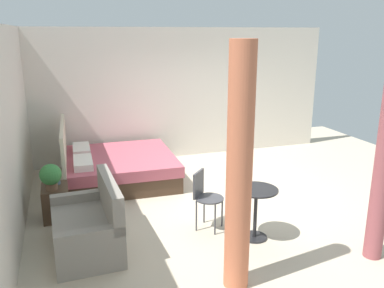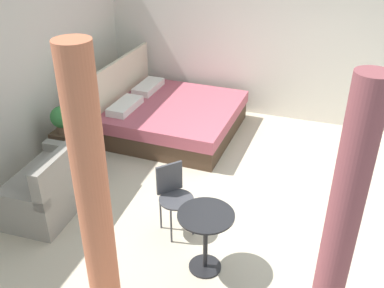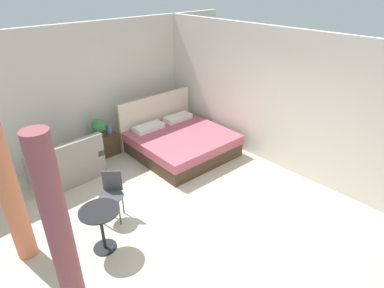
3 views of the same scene
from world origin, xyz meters
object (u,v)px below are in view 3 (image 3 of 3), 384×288
(couch, at_px, (67,166))
(bed, at_px, (180,141))
(potted_plant, at_px, (99,126))
(vase, at_px, (109,129))
(cafe_chair_near_window, at_px, (112,191))
(nightstand, at_px, (106,144))
(balcony_table, at_px, (101,223))

(couch, bearing_deg, bed, -15.88)
(potted_plant, distance_m, vase, 0.25)
(potted_plant, xyz_separation_m, cafe_chair_near_window, (-0.92, -2.10, -0.20))
(cafe_chair_near_window, bearing_deg, vase, 60.75)
(nightstand, relative_size, vase, 2.37)
(nightstand, bearing_deg, couch, -159.26)
(couch, bearing_deg, potted_plant, 24.23)
(potted_plant, relative_size, vase, 1.74)
(vase, bearing_deg, balcony_table, -122.50)
(bed, relative_size, cafe_chair_near_window, 2.44)
(cafe_chair_near_window, bearing_deg, bed, 22.12)
(couch, xyz_separation_m, nightstand, (1.11, 0.42, -0.05))
(couch, distance_m, cafe_chair_near_window, 1.66)
(balcony_table, xyz_separation_m, cafe_chair_near_window, (0.51, 0.56, 0.03))
(vase, distance_m, cafe_chair_near_window, 2.34)
(couch, relative_size, balcony_table, 1.88)
(potted_plant, relative_size, cafe_chair_near_window, 0.46)
(vase, bearing_deg, bed, -42.30)
(couch, distance_m, nightstand, 1.19)
(bed, relative_size, vase, 9.22)
(potted_plant, height_order, balcony_table, potted_plant)
(nightstand, height_order, cafe_chair_near_window, cafe_chair_near_window)
(bed, xyz_separation_m, nightstand, (-1.32, 1.11, -0.03))
(bed, distance_m, couch, 2.52)
(vase, xyz_separation_m, balcony_table, (-1.66, -2.60, -0.12))
(bed, height_order, couch, bed)
(vase, relative_size, balcony_table, 0.31)
(bed, relative_size, potted_plant, 5.30)
(couch, bearing_deg, cafe_chair_near_window, -86.83)
(vase, distance_m, balcony_table, 3.08)
(nightstand, height_order, balcony_table, balcony_table)
(nightstand, xyz_separation_m, cafe_chair_near_window, (-1.02, -2.06, 0.28))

